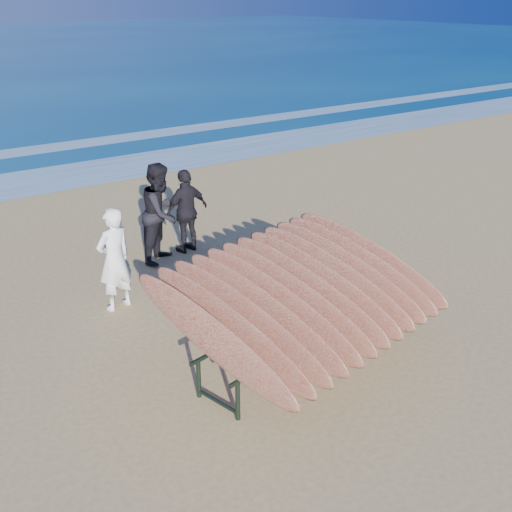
# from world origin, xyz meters

# --- Properties ---
(ground) EXTENTS (120.00, 120.00, 0.00)m
(ground) POSITION_xyz_m (0.00, 0.00, 0.00)
(ground) COLOR tan
(ground) RESTS_ON ground
(foam_near) EXTENTS (160.00, 160.00, 0.00)m
(foam_near) POSITION_xyz_m (0.00, 10.00, 0.01)
(foam_near) COLOR white
(foam_near) RESTS_ON ground
(foam_far) EXTENTS (160.00, 160.00, 0.00)m
(foam_far) POSITION_xyz_m (0.00, 13.50, 0.01)
(foam_far) COLOR white
(foam_far) RESTS_ON ground
(surfboard_rack) EXTENTS (3.62, 3.25, 1.58)m
(surfboard_rack) POSITION_xyz_m (-0.28, -0.55, 0.95)
(surfboard_rack) COLOR black
(surfboard_rack) RESTS_ON ground
(person_white) EXTENTS (0.66, 0.51, 1.60)m
(person_white) POSITION_xyz_m (-1.57, 2.24, 0.80)
(person_white) COLOR white
(person_white) RESTS_ON ground
(person_dark_a) EXTENTS (1.10, 1.06, 1.78)m
(person_dark_a) POSITION_xyz_m (-0.10, 3.51, 0.89)
(person_dark_a) COLOR black
(person_dark_a) RESTS_ON ground
(person_dark_b) EXTENTS (0.96, 0.50, 1.56)m
(person_dark_b) POSITION_xyz_m (0.48, 3.62, 0.78)
(person_dark_b) COLOR black
(person_dark_b) RESTS_ON ground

